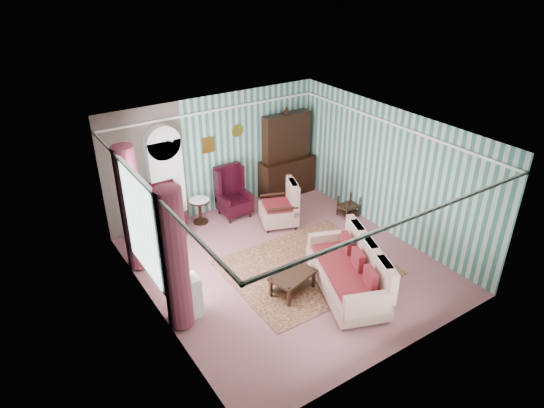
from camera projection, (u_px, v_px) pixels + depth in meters
floor at (286, 265)px, 10.07m from camera, size 6.00×6.00×0.00m
room_shell at (255, 182)px, 8.96m from camera, size 5.53×6.02×2.91m
bookcase at (167, 183)px, 10.99m from camera, size 0.80×0.28×2.24m
dresser_hutch at (287, 153)px, 12.45m from camera, size 1.50×0.56×2.36m
wingback_left at (165, 212)px, 10.81m from camera, size 0.76×0.80×1.25m
wingback_right at (234, 193)px, 11.66m from camera, size 0.76×0.80×1.25m
seated_woman at (166, 213)px, 10.83m from camera, size 0.44×0.40×1.18m
round_side_table at (200, 211)px, 11.51m from camera, size 0.50×0.50×0.60m
nest_table at (349, 206)px, 11.81m from camera, size 0.45×0.38×0.54m
plant_stand at (185, 298)px, 8.50m from camera, size 0.55×0.35×0.80m
rug at (307, 267)px, 10.00m from camera, size 3.20×2.60×0.01m
sofa at (348, 268)px, 9.03m from camera, size 1.71×2.39×1.13m
floral_armchair at (279, 208)px, 11.37m from camera, size 1.14×1.15×0.87m
coffee_table at (293, 283)px, 9.20m from camera, size 0.97×0.75×0.42m
potted_plant_a at (180, 276)px, 8.07m from camera, size 0.44×0.40×0.40m
potted_plant_b at (183, 264)px, 8.30m from camera, size 0.30×0.26×0.50m
potted_plant_c at (175, 269)px, 8.27m from camera, size 0.27×0.27×0.38m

